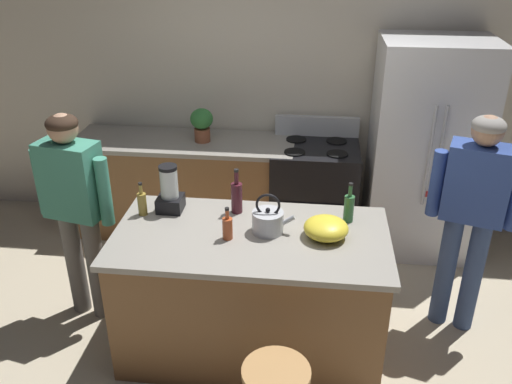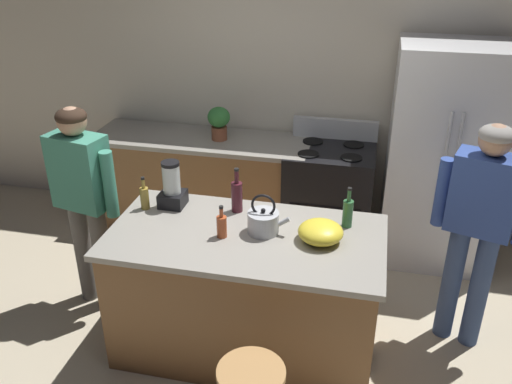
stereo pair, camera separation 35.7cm
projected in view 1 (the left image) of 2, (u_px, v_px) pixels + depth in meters
ground_plane at (251, 345)px, 3.82m from camera, size 14.00×14.00×0.00m
back_wall at (276, 83)px, 4.95m from camera, size 8.00×0.10×2.70m
kitchen_island at (251, 293)px, 3.62m from camera, size 1.75×0.91×0.91m
back_counter_run at (186, 186)px, 5.07m from camera, size 2.00×0.64×0.91m
refrigerator at (425, 150)px, 4.60m from camera, size 0.90×0.73×1.86m
stove_range at (314, 192)px, 4.93m from camera, size 0.76×0.65×1.09m
person_by_island_left at (75, 200)px, 3.74m from camera, size 0.60×0.30×1.58m
person_by_sink_right at (473, 206)px, 3.61m from camera, size 0.59×0.33×1.61m
potted_plant at (202, 123)px, 4.77m from camera, size 0.20×0.20×0.30m
blender_appliance at (170, 192)px, 3.64m from camera, size 0.17×0.17×0.33m
bottle_wine at (237, 197)px, 3.63m from camera, size 0.08×0.08×0.32m
bottle_olive_oil at (349, 207)px, 3.52m from camera, size 0.07×0.07×0.28m
bottle_cooking_sauce at (227, 227)px, 3.34m from camera, size 0.06×0.06×0.22m
bottle_vinegar at (142, 203)px, 3.61m from camera, size 0.06×0.06×0.24m
mixing_bowl at (326, 228)px, 3.36m from camera, size 0.28×0.28×0.13m
tea_kettle at (268, 221)px, 3.41m from camera, size 0.28×0.20×0.27m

